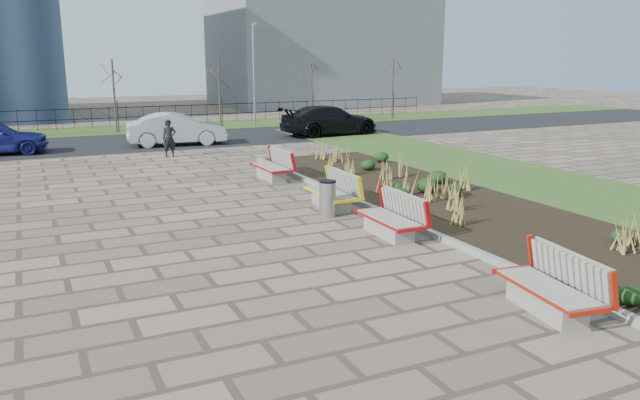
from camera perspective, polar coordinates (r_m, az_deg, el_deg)
name	(u,v)px	position (r m, az deg, el deg)	size (l,w,h in m)	color
ground	(316,288)	(11.70, -0.37, -8.02)	(120.00, 120.00, 0.00)	#856E5B
planting_bed	(435,199)	(18.89, 10.50, 0.11)	(4.50, 18.00, 0.10)	black
planting_curb	(367,206)	(17.65, 4.34, -0.53)	(0.16, 18.00, 0.15)	gray
grass_verge_near	(554,186)	(21.97, 20.62, 1.21)	(5.00, 38.00, 0.04)	#33511E
grass_verge_far	(113,130)	(38.41, -18.36, 6.10)	(80.00, 5.00, 0.04)	#33511E
road	(130,143)	(32.50, -17.01, 5.04)	(80.00, 7.00, 0.02)	black
bench_a	(547,284)	(11.11, 20.07, -7.25)	(0.90, 2.10, 1.00)	#B21E0B
bench_b	(389,216)	(14.89, 6.30, -1.45)	(0.90, 2.10, 1.00)	#BC0C0E
bench_c	(331,191)	(17.54, 0.99, 0.84)	(0.90, 2.10, 1.00)	#FEEB0D
bench_d	(271,165)	(21.79, -4.51, 3.20)	(0.90, 2.10, 1.00)	red
litter_bin	(328,199)	(16.63, 0.70, 0.09)	(0.45, 0.45, 0.96)	#B2B2B7
pedestrian	(169,138)	(27.35, -13.62, 5.50)	(0.58, 0.38, 1.59)	black
car_silver	(177,129)	(30.89, -12.97, 6.34)	(1.62, 4.65, 1.53)	#ABADB3
car_black	(330,120)	(34.01, 0.88, 7.30)	(2.22, 5.47, 1.59)	black
tree_c	(114,96)	(36.76, -18.29, 9.00)	(1.40, 1.40, 4.00)	#4C3D2D
tree_d	(220,94)	(37.97, -9.17, 9.59)	(1.40, 1.40, 4.00)	#4C3D2D
tree_e	(311,91)	(40.07, -0.78, 9.92)	(1.40, 1.40, 4.00)	#4C3D2D
tree_f	(392,89)	(42.90, 6.64, 10.04)	(1.40, 1.40, 4.00)	#4C3D2D
lamp_east	(254,76)	(38.07, -6.06, 11.19)	(0.24, 0.60, 6.00)	gray
railing_fence	(109,117)	(39.83, -18.70, 7.20)	(44.00, 0.10, 1.20)	black
building_grey	(321,47)	(57.44, 0.08, 13.81)	(18.00, 12.00, 10.00)	slate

